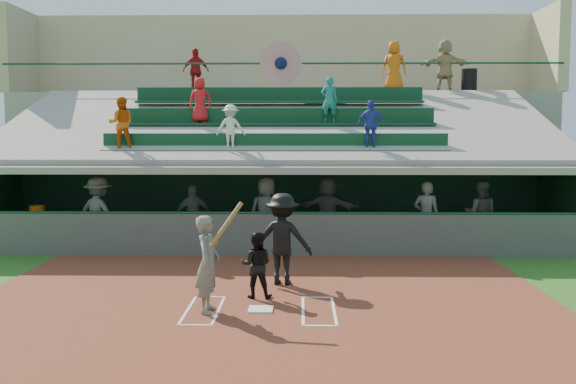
{
  "coord_description": "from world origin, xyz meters",
  "views": [
    {
      "loc": [
        0.7,
        -11.11,
        3.18
      ],
      "look_at": [
        0.42,
        3.5,
        1.8
      ],
      "focal_mm": 40.0,
      "sensor_mm": 36.0,
      "label": 1
    }
  ],
  "objects_px": {
    "batter_at_plate": "(208,263)",
    "water_cooler": "(37,213)",
    "white_table": "(41,233)",
    "trash_bin": "(469,80)",
    "catcher": "(256,265)",
    "home_plate": "(261,309)"
  },
  "relations": [
    {
      "from": "batter_at_plate",
      "to": "catcher",
      "type": "distance_m",
      "value": 1.29
    },
    {
      "from": "white_table",
      "to": "batter_at_plate",
      "type": "bearing_deg",
      "value": -60.58
    },
    {
      "from": "trash_bin",
      "to": "batter_at_plate",
      "type": "bearing_deg",
      "value": -121.77
    },
    {
      "from": "catcher",
      "to": "white_table",
      "type": "distance_m",
      "value": 8.26
    },
    {
      "from": "home_plate",
      "to": "water_cooler",
      "type": "xyz_separation_m",
      "value": [
        -6.52,
        6.18,
        0.93
      ]
    },
    {
      "from": "batter_at_plate",
      "to": "water_cooler",
      "type": "height_order",
      "value": "batter_at_plate"
    },
    {
      "from": "catcher",
      "to": "trash_bin",
      "type": "height_order",
      "value": "trash_bin"
    },
    {
      "from": "white_table",
      "to": "trash_bin",
      "type": "xyz_separation_m",
      "value": [
        13.19,
        6.03,
        4.61
      ]
    },
    {
      "from": "batter_at_plate",
      "to": "catcher",
      "type": "relative_size",
      "value": 1.54
    },
    {
      "from": "catcher",
      "to": "water_cooler",
      "type": "height_order",
      "value": "catcher"
    },
    {
      "from": "home_plate",
      "to": "batter_at_plate",
      "type": "relative_size",
      "value": 0.22
    },
    {
      "from": "home_plate",
      "to": "catcher",
      "type": "bearing_deg",
      "value": 99.0
    },
    {
      "from": "home_plate",
      "to": "white_table",
      "type": "distance_m",
      "value": 8.95
    },
    {
      "from": "home_plate",
      "to": "catcher",
      "type": "height_order",
      "value": "catcher"
    },
    {
      "from": "catcher",
      "to": "water_cooler",
      "type": "distance_m",
      "value": 8.31
    },
    {
      "from": "white_table",
      "to": "home_plate",
      "type": "bearing_deg",
      "value": -55.64
    },
    {
      "from": "batter_at_plate",
      "to": "trash_bin",
      "type": "bearing_deg",
      "value": 58.23
    },
    {
      "from": "white_table",
      "to": "trash_bin",
      "type": "distance_m",
      "value": 15.22
    },
    {
      "from": "water_cooler",
      "to": "trash_bin",
      "type": "bearing_deg",
      "value": 24.53
    },
    {
      "from": "white_table",
      "to": "trash_bin",
      "type": "height_order",
      "value": "trash_bin"
    },
    {
      "from": "batter_at_plate",
      "to": "catcher",
      "type": "height_order",
      "value": "batter_at_plate"
    },
    {
      "from": "catcher",
      "to": "home_plate",
      "type": "bearing_deg",
      "value": 101.63
    }
  ]
}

